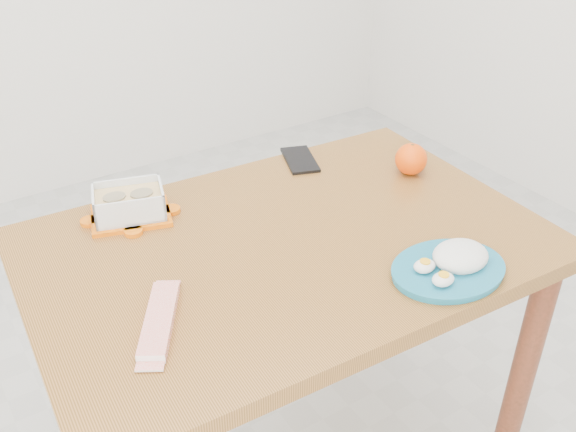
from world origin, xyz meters
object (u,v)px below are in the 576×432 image
food_container (129,204)px  orange_fruit (411,159)px  rice_plate (452,263)px  smartphone (300,160)px  dining_table (288,280)px

food_container → orange_fruit: (0.68, -0.18, 0.00)m
food_container → rice_plate: food_container is taller
smartphone → orange_fruit: bearing=-26.6°
dining_table → food_container: size_ratio=5.49×
food_container → rice_plate: (0.47, -0.55, -0.02)m
dining_table → rice_plate: rice_plate is taller
dining_table → orange_fruit: bearing=14.1°
orange_fruit → smartphone: size_ratio=0.54×
food_container → smartphone: food_container is taller
rice_plate → dining_table: bearing=132.6°
dining_table → food_container: food_container is taller
dining_table → smartphone: 0.39m
orange_fruit → smartphone: bearing=133.6°
food_container → orange_fruit: size_ratio=2.54×
dining_table → food_container: 0.40m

